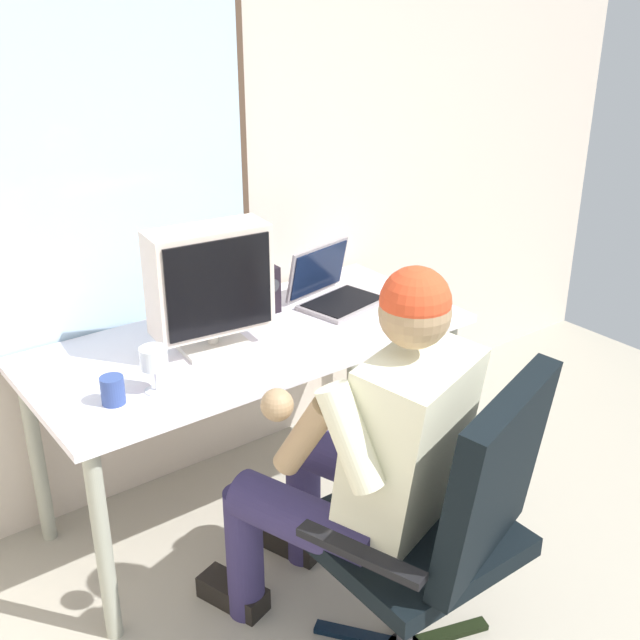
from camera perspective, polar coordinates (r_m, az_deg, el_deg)
The scene contains 9 objects.
wall_rear at distance 2.88m, azimuth -14.03°, elevation 12.77°, with size 5.35×0.08×2.82m.
desk at distance 2.87m, azimuth -5.03°, elevation -2.72°, with size 1.58×0.72×0.73m.
office_chair at distance 2.26m, azimuth 9.23°, elevation -13.80°, with size 0.70×0.63×0.99m.
person_seated at distance 2.31m, azimuth 3.24°, elevation -9.62°, with size 0.67×0.88×1.25m.
crt_monitor at distance 2.66m, azimuth -7.98°, elevation 2.76°, with size 0.42×0.21×0.43m.
laptop at distance 3.09m, azimuth 0.82°, elevation 2.36°, with size 0.36×0.33×0.22m.
wine_glass at distance 2.46m, azimuth -11.94°, elevation -2.89°, with size 0.09×0.09×0.15m.
desk_speaker at distance 3.00m, azimuth -3.84°, elevation 2.25°, with size 0.08×0.09×0.18m.
coffee_mug at distance 2.45m, azimuth -14.78°, elevation -4.94°, with size 0.07×0.07×0.09m.
Camera 1 is at (-1.11, -0.06, 1.92)m, focal length 44.20 mm.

